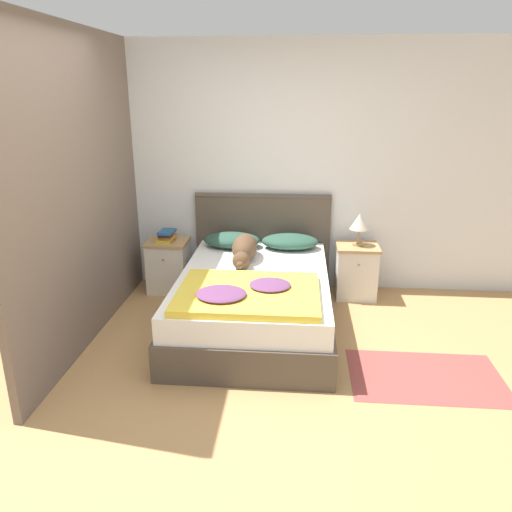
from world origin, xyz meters
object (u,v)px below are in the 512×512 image
at_px(pillow_right, 290,242).
at_px(book_stack, 167,236).
at_px(nightstand_left, 169,265).
at_px(pillow_left, 232,240).
at_px(table_lamp, 359,223).
at_px(bed, 254,301).
at_px(dog, 244,249).
at_px(nightstand_right, 356,271).

distance_m(pillow_right, book_stack, 1.28).
distance_m(nightstand_left, pillow_right, 1.32).
distance_m(pillow_left, table_lamp, 1.30).
relative_size(bed, book_stack, 8.28).
bearing_deg(nightstand_left, dog, -26.08).
distance_m(nightstand_left, nightstand_right, 1.98).
relative_size(nightstand_right, dog, 0.76).
relative_size(pillow_left, pillow_right, 1.00).
distance_m(nightstand_left, table_lamp, 2.04).
bearing_deg(book_stack, pillow_left, -1.33).
relative_size(bed, nightstand_right, 3.60).
xyz_separation_m(nightstand_right, book_stack, (-1.97, -0.02, 0.33)).
bearing_deg(book_stack, table_lamp, 0.74).
bearing_deg(dog, table_lamp, 21.16).
distance_m(nightstand_right, pillow_left, 1.32).
bearing_deg(pillow_right, dog, -137.48).
distance_m(bed, nightstand_left, 1.27).
bearing_deg(table_lamp, nightstand_right, -90.00).
height_order(nightstand_right, dog, dog).
bearing_deg(pillow_left, nightstand_left, 177.37).
height_order(nightstand_right, pillow_left, pillow_left).
xyz_separation_m(nightstand_left, book_stack, (0.00, -0.02, 0.33)).
bearing_deg(book_stack, nightstand_right, 0.46).
relative_size(nightstand_left, nightstand_right, 1.00).
bearing_deg(pillow_right, nightstand_right, 2.63).
distance_m(bed, nightstand_right, 1.27).
bearing_deg(dog, pillow_left, 113.78).
bearing_deg(pillow_left, bed, -68.70).
distance_m(pillow_right, table_lamp, 0.72).
relative_size(pillow_right, table_lamp, 1.76).
bearing_deg(table_lamp, book_stack, -179.26).
bearing_deg(bed, pillow_left, 111.30).
height_order(pillow_left, book_stack, book_stack).
bearing_deg(pillow_left, pillow_right, 0.00).
bearing_deg(table_lamp, dog, -158.84).
relative_size(book_stack, table_lamp, 0.74).
bearing_deg(nightstand_left, nightstand_right, 0.00).
bearing_deg(nightstand_right, bed, -141.09).
bearing_deg(bed, nightstand_left, 141.09).
xyz_separation_m(pillow_left, pillow_right, (0.60, 0.00, 0.00)).
height_order(nightstand_right, pillow_right, pillow_right).
bearing_deg(table_lamp, nightstand_left, -179.71).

